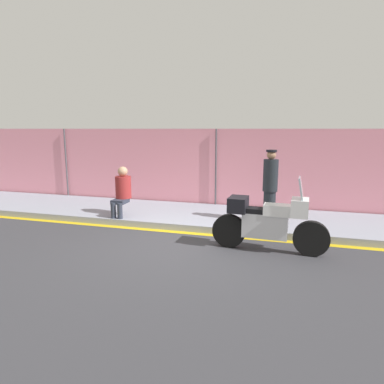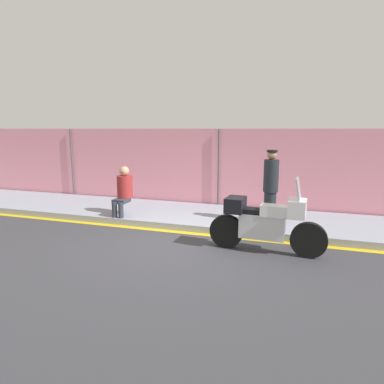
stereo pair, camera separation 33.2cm
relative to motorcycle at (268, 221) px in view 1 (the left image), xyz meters
The scene contains 7 objects.
ground_plane 1.88m from the motorcycle, behind, with size 120.00×120.00×0.00m, color #38383D.
sidewalk 2.74m from the motorcycle, 131.00° to the left, with size 38.72×2.47×0.16m.
curb_paint_stripe 2.00m from the motorcycle, 158.19° to the left, with size 38.72×0.18×0.01m.
storefront_fence 3.83m from the motorcycle, 117.76° to the left, with size 36.79×0.17×2.44m.
motorcycle is the anchor object (origin of this frame).
officer_standing 1.71m from the motorcycle, 92.50° to the left, with size 0.36×0.36×1.78m.
person_seated_on_curb 4.06m from the motorcycle, 161.91° to the left, with size 0.41×0.68×1.30m.
Camera 1 is at (2.12, -6.56, 2.43)m, focal length 32.00 mm.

